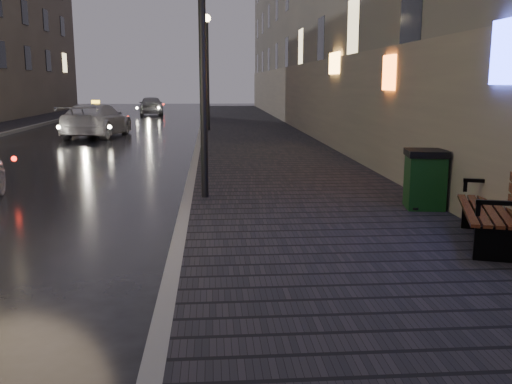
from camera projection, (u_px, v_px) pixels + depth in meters
ground at (0, 343)px, 5.31m from camera, size 120.00×120.00×0.00m
sidewalk at (253, 133)px, 26.15m from camera, size 4.60×58.00×0.15m
curb at (201, 134)px, 25.96m from camera, size 0.20×58.00×0.15m
curb_far at (0, 135)px, 25.29m from camera, size 0.20×58.00×0.15m
building_near at (310, 0)px, 29.09m from camera, size 1.80×50.00×13.00m
lamp_near at (202, 22)px, 10.66m from camera, size 0.36×0.36×5.28m
lamp_far at (207, 58)px, 26.32m from camera, size 0.36×0.36×5.28m
bench at (496, 208)px, 7.92m from camera, size 1.31×2.12×1.02m
trash_bin at (425, 179)px, 10.20m from camera, size 0.79×0.79×1.06m
taxi_mid at (96, 120)px, 25.28m from camera, size 2.71×5.26×1.46m
car_far at (151, 106)px, 41.62m from camera, size 2.18×4.28×1.40m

